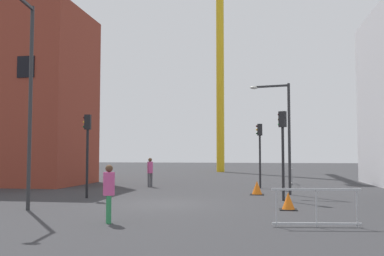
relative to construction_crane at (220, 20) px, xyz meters
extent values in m
plane|color=#333335|center=(0.64, -31.40, -17.71)|extent=(160.00, 160.00, 0.00)
cube|color=brown|center=(-12.31, -22.26, -11.88)|extent=(10.54, 6.42, 11.65)
cube|color=black|center=(-9.15, -25.50, -10.47)|extent=(1.10, 0.06, 1.30)
cylinder|color=gold|center=(-0.01, -0.29, -4.36)|extent=(0.90, 0.90, 26.69)
cylinder|color=#2D2D30|center=(-3.71, -34.14, -13.92)|extent=(0.14, 0.14, 7.57)
cube|color=#2D2D30|center=(-3.61, -34.82, -10.24)|extent=(0.29, 1.38, 0.10)
cylinder|color=#2D2D30|center=(6.08, -26.63, -14.89)|extent=(0.14, 0.14, 5.63)
cube|color=#2D2D30|center=(5.21, -26.47, -12.18)|extent=(1.76, 0.43, 0.10)
ellipsoid|color=silver|center=(4.34, -26.30, -12.20)|extent=(0.44, 0.24, 0.16)
cylinder|color=#232326|center=(5.63, -29.46, -16.10)|extent=(0.12, 0.12, 3.22)
cube|color=#232326|center=(5.63, -29.46, -14.13)|extent=(0.36, 0.35, 0.70)
sphere|color=#390605|center=(5.48, -29.37, -13.91)|extent=(0.11, 0.11, 0.11)
sphere|color=#3C2905|center=(5.48, -29.37, -14.13)|extent=(0.11, 0.11, 0.11)
sphere|color=green|center=(5.48, -29.37, -14.35)|extent=(0.11, 0.11, 0.11)
cylinder|color=#232326|center=(4.59, -22.75, -16.13)|extent=(0.12, 0.12, 3.14)
cube|color=#232326|center=(4.59, -22.75, -14.21)|extent=(0.31, 0.27, 0.70)
sphere|color=#390605|center=(4.41, -22.77, -13.99)|extent=(0.11, 0.11, 0.11)
sphere|color=#F2A514|center=(4.41, -22.77, -14.21)|extent=(0.11, 0.11, 0.11)
sphere|color=#07330F|center=(4.41, -22.77, -14.43)|extent=(0.11, 0.11, 0.11)
cylinder|color=black|center=(-3.34, -29.75, -16.11)|extent=(0.12, 0.12, 3.18)
cube|color=black|center=(-3.34, -29.75, -14.17)|extent=(0.31, 0.28, 0.70)
sphere|color=#390605|center=(-3.52, -29.77, -13.95)|extent=(0.11, 0.11, 0.11)
sphere|color=#F2A514|center=(-3.52, -29.77, -14.17)|extent=(0.11, 0.11, 0.11)
sphere|color=#07330F|center=(-3.52, -29.77, -14.39)|extent=(0.11, 0.11, 0.11)
cylinder|color=#4C4C51|center=(-2.20, -23.08, -17.28)|extent=(0.14, 0.14, 0.85)
cylinder|color=#4C4C51|center=(-2.07, -22.93, -17.28)|extent=(0.14, 0.14, 0.85)
cylinder|color=#D14C8C|center=(-2.13, -23.00, -16.50)|extent=(0.34, 0.34, 0.71)
sphere|color=brown|center=(-2.13, -23.00, -16.03)|extent=(0.23, 0.23, 0.23)
cylinder|color=#2D844C|center=(0.19, -36.33, -17.30)|extent=(0.14, 0.14, 0.82)
cylinder|color=#2D844C|center=(0.27, -36.51, -17.30)|extent=(0.14, 0.14, 0.82)
cylinder|color=#D14C8C|center=(0.23, -36.42, -16.54)|extent=(0.34, 0.34, 0.68)
sphere|color=brown|center=(0.23, -36.42, -16.09)|extent=(0.22, 0.22, 0.22)
cube|color=#B2B5BA|center=(6.22, -36.14, -16.66)|extent=(2.47, 0.36, 0.06)
cube|color=#B2B5BA|center=(6.22, -36.14, -17.61)|extent=(2.47, 0.36, 0.06)
cylinder|color=#B2B5BA|center=(5.11, -36.28, -17.18)|extent=(0.04, 0.04, 1.05)
cylinder|color=#B2B5BA|center=(6.22, -36.14, -17.18)|extent=(0.04, 0.04, 1.05)
cylinder|color=#B2B5BA|center=(7.33, -36.01, -17.18)|extent=(0.04, 0.04, 1.05)
cube|color=gray|center=(6.61, -18.82, -16.66)|extent=(0.14, 2.29, 0.06)
cube|color=gray|center=(6.61, -18.82, -17.61)|extent=(0.14, 2.29, 0.06)
cylinder|color=gray|center=(6.64, -19.85, -17.18)|extent=(0.04, 0.04, 1.05)
cylinder|color=gray|center=(6.61, -18.82, -17.18)|extent=(0.04, 0.04, 1.05)
cylinder|color=gray|center=(6.57, -17.79, -17.18)|extent=(0.04, 0.04, 1.05)
cube|color=black|center=(5.66, -32.51, -17.69)|extent=(0.63, 0.63, 0.03)
cone|color=orange|center=(5.66, -32.51, -17.38)|extent=(0.49, 0.49, 0.64)
cube|color=black|center=(4.45, -26.88, -17.69)|extent=(0.69, 0.69, 0.03)
cone|color=orange|center=(4.45, -26.88, -17.36)|extent=(0.53, 0.53, 0.70)
camera|label=1|loc=(4.75, -48.51, -15.66)|focal=39.68mm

